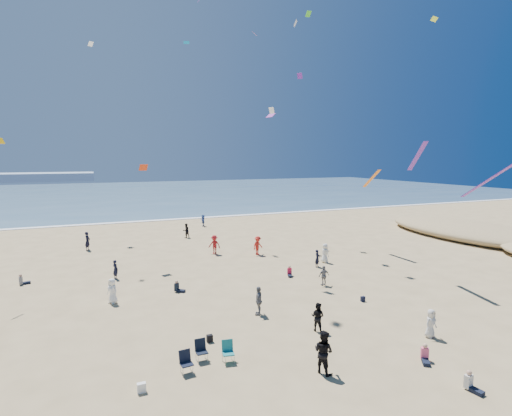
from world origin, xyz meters
name	(u,v)px	position (x,y,z in m)	size (l,w,h in m)	color
ground	(284,362)	(0.00, 0.00, 0.00)	(220.00, 220.00, 0.00)	tan
ocean	(120,194)	(0.00, 95.00, 0.03)	(220.00, 100.00, 0.06)	#476B84
surf_line	(147,221)	(0.00, 45.00, 0.04)	(220.00, 1.20, 0.08)	white
standing_flyers	(254,262)	(4.40, 13.96, 0.87)	(22.80, 42.90, 1.92)	black
seated_group	(244,302)	(0.66, 6.84, 0.42)	(20.46, 23.60, 0.84)	silver
chair_cluster	(206,355)	(-3.43, 1.10, 0.50)	(2.67, 1.43, 1.00)	black
white_tote	(142,388)	(-6.41, 0.08, 0.20)	(0.35, 0.20, 0.40)	white
black_backpack	(210,338)	(-2.60, 3.30, 0.19)	(0.30, 0.22, 0.38)	black
navy_bag	(363,299)	(8.40, 4.98, 0.17)	(0.28, 0.18, 0.34)	black
kites_aloft	(299,99)	(8.85, 14.87, 14.41)	(44.59, 40.60, 28.82)	white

